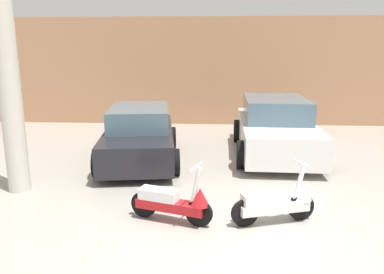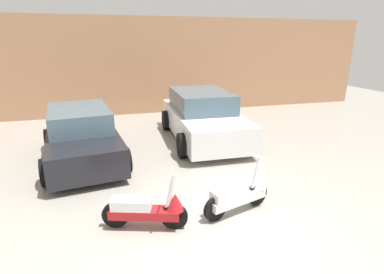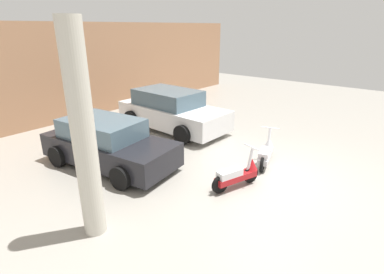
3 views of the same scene
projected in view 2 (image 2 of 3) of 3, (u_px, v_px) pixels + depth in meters
The scene contains 6 objects.
ground_plane at pixel (216, 232), 4.64m from camera, with size 28.00×28.00×0.00m, color #9E998E.
wall_back at pixel (145, 67), 11.82m from camera, with size 19.60×0.12×3.75m, color tan.
scooter_front_left at pixel (148, 209), 4.66m from camera, with size 1.32×0.66×0.95m.
scooter_front_right at pixel (240, 194), 5.13m from camera, with size 1.32×0.64×0.95m.
car_rear_left at pixel (82, 136), 7.36m from camera, with size 2.19×3.93×1.27m.
car_rear_center at pixel (203, 117), 8.93m from camera, with size 2.12×4.23×1.42m.
Camera 2 is at (-1.42, -3.72, 2.83)m, focal length 28.00 mm.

